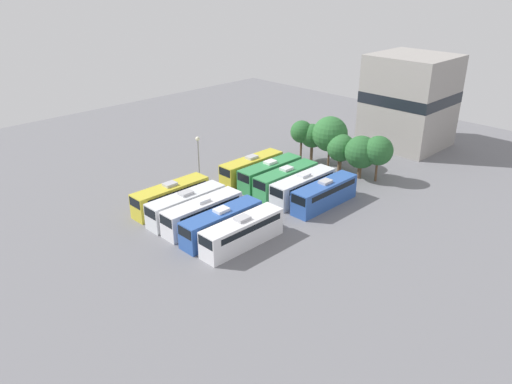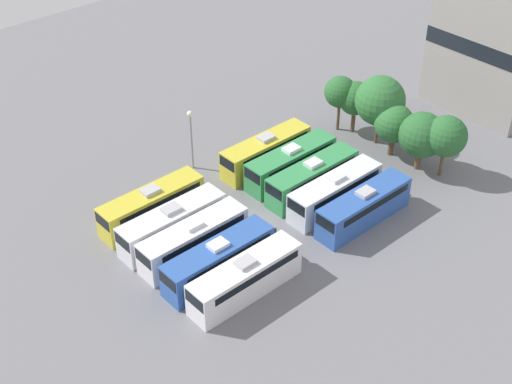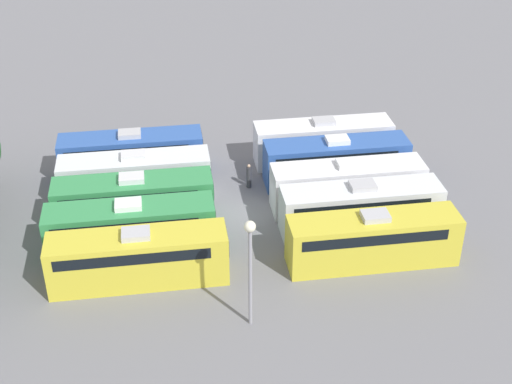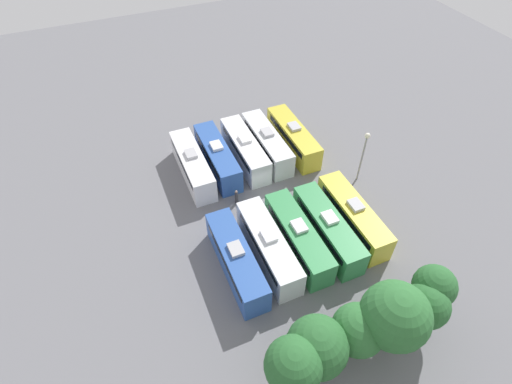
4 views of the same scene
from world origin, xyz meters
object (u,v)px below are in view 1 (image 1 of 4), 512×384
Objects in this scene: light_pole at (198,151)px; depot_building at (410,101)px; bus_4 at (243,231)px; tree_1 at (312,136)px; tree_0 at (302,132)px; tree_2 at (330,134)px; bus_2 at (203,212)px; bus_6 at (270,173)px; bus_3 at (222,223)px; bus_1 at (187,205)px; bus_9 at (325,193)px; worker_person at (262,212)px; tree_4 at (361,152)px; tree_3 at (341,148)px; bus_0 at (171,196)px; bus_5 at (252,167)px; bus_8 at (303,186)px; bus_7 at (286,179)px; tree_5 at (378,151)px.

light_pole is 0.44× the size of depot_building.
bus_4 is 1.73× the size of tree_1.
tree_0 is 4.79m from tree_2.
bus_2 is at bearing -178.62° from bus_4.
tree_1 reaches higher than bus_6.
bus_6 is (-9.56, 14.30, 0.00)m from bus_4.
tree_2 reaches higher than bus_3.
bus_1 is 17.36m from bus_9.
tree_0 is at bearing -167.73° from tree_2.
tree_1 is 18.96m from depot_building.
tree_1 is (-4.81, 25.68, 2.36)m from bus_2.
tree_4 is (0.98, 18.99, 3.07)m from worker_person.
tree_2 reaches higher than tree_0.
bus_4 is 1.00× the size of bus_9.
light_pole is 1.14× the size of tree_3.
tree_1 is (-11.39, 25.52, 2.36)m from bus_4.
tree_0 is at bearing 104.06° from bus_2.
bus_4 reaches higher than worker_person.
bus_0 is 1.56× the size of light_pole.
depot_building is (-5.31, 43.14, 5.87)m from bus_4.
tree_4 is (15.29, 17.03, -0.65)m from light_pole.
bus_2 is 1.77× the size of tree_3.
worker_person is 37.78m from depot_building.
bus_6 is at bearing 7.61° from bus_5.
bus_4 is at bearing -56.23° from bus_6.
bus_5 and bus_8 have the same top height.
bus_0 is at bearing -100.74° from tree_2.
bus_8 is (9.47, 0.12, 0.00)m from bus_5.
tree_0 is 7.24m from tree_3.
bus_3 and bus_9 have the same top height.
bus_1 is at bearing -102.32° from bus_7.
bus_5 is 3.23m from bus_6.
bus_1 is 1.00× the size of bus_6.
bus_2 is at bearing -75.94° from tree_0.
tree_2 is (-5.05, 19.59, 4.24)m from worker_person.
bus_0 is at bearing -100.08° from depot_building.
worker_person is at bearing 89.60° from bus_3.
bus_5 is 15.59m from tree_4.
bus_5 is at bearing -137.60° from tree_5.
bus_3 is 1.73× the size of tree_1.
bus_3 is 1.56× the size of light_pole.
bus_1 is 43.99m from depot_building.
bus_4 is at bearing -65.95° from tree_1.
bus_8 is 1.56× the size of light_pole.
light_pole is at bearing -160.27° from bus_9.
depot_building reaches higher than worker_person.
bus_4 is 14.23m from bus_9.
bus_3 is at bearing -89.26° from bus_8.
bus_3 is 6.33m from worker_person.
tree_5 is at bearing 6.79° from tree_3.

